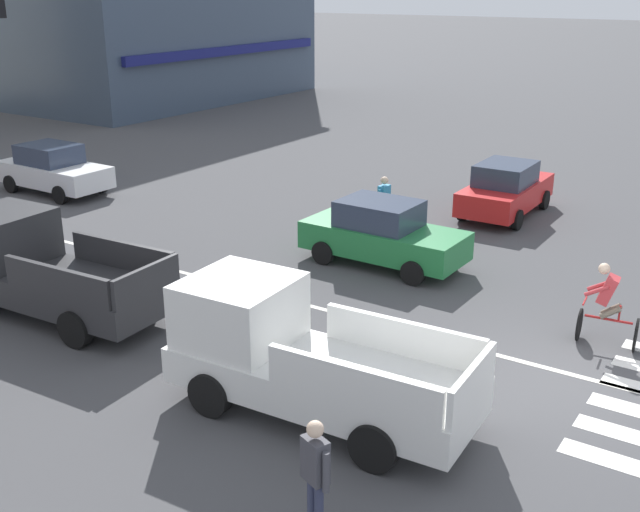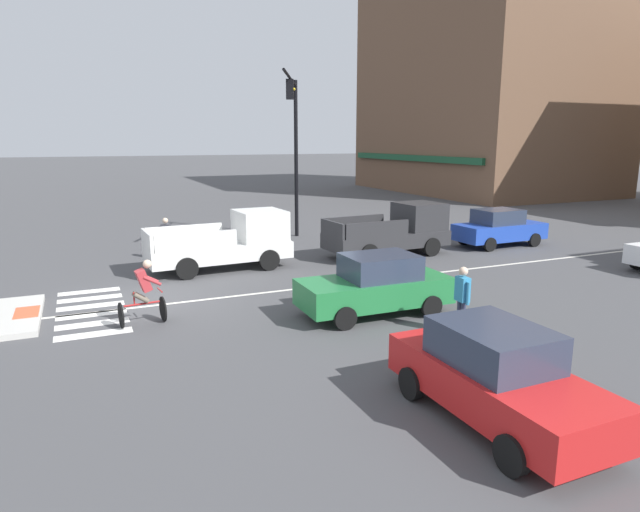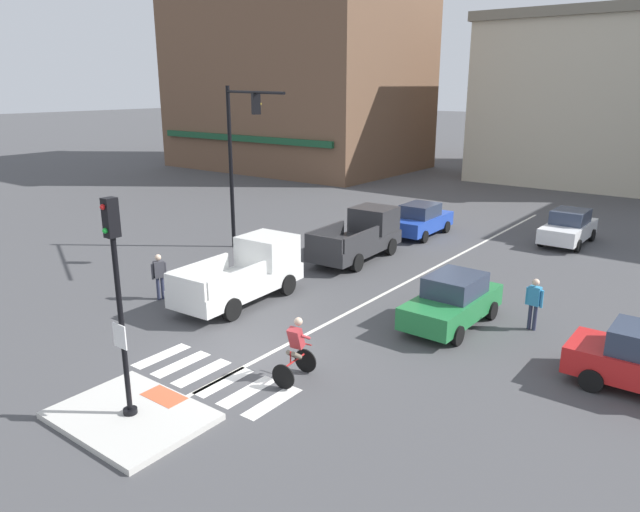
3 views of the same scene
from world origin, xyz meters
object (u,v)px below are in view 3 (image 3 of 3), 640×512
object	(u,v)px
traffic_light_mast	(239,145)
car_blue_westbound_distant	(421,220)
car_green_eastbound_mid	(453,301)
pedestrian_at_curb_left	(159,273)
pickup_truck_charcoal_westbound_far	(361,236)
car_white_eastbound_distant	(569,227)
cyclist	(296,348)
signal_pole	(118,289)
pedestrian_waiting_far_side	(534,300)
pickup_truck_white_westbound_near	(248,272)

from	to	relation	value
traffic_light_mast	car_blue_westbound_distant	bearing A→B (deg)	57.60
car_green_eastbound_mid	pedestrian_at_curb_left	xyz separation A→B (m)	(-9.31, -4.14, 0.17)
traffic_light_mast	car_green_eastbound_mid	xyz separation A→B (m)	(11.28, -2.05, -4.05)
pickup_truck_charcoal_westbound_far	pedestrian_at_curb_left	bearing A→B (deg)	-107.38
car_white_eastbound_distant	pickup_truck_charcoal_westbound_far	distance (m)	10.41
car_green_eastbound_mid	traffic_light_mast	bearing A→B (deg)	169.72
car_green_eastbound_mid	car_white_eastbound_distant	bearing A→B (deg)	89.56
car_white_eastbound_distant	car_blue_westbound_distant	bearing A→B (deg)	-156.24
cyclist	signal_pole	bearing A→B (deg)	-115.50
car_white_eastbound_distant	pedestrian_waiting_far_side	xyz separation A→B (m)	(2.08, -11.52, 0.17)
car_white_eastbound_distant	pickup_truck_white_westbound_near	bearing A→B (deg)	-115.16
car_green_eastbound_mid	pickup_truck_white_westbound_near	xyz separation A→B (m)	(-6.87, -2.16, 0.17)
cyclist	pedestrian_at_curb_left	size ratio (longest dim) A/B	1.01
car_blue_westbound_distant	pickup_truck_white_westbound_near	bearing A→B (deg)	-92.58
car_green_eastbound_mid	pickup_truck_white_westbound_near	distance (m)	7.21
cyclist	car_blue_westbound_distant	bearing A→B (deg)	106.65
pedestrian_at_curb_left	car_blue_westbound_distant	bearing A→B (deg)	77.99
pickup_truck_charcoal_westbound_far	cyclist	world-z (taller)	pickup_truck_charcoal_westbound_far
car_blue_westbound_distant	pedestrian_at_curb_left	world-z (taller)	pedestrian_at_curb_left
car_white_eastbound_distant	signal_pole	bearing A→B (deg)	-99.04
pickup_truck_white_westbound_near	pickup_truck_charcoal_westbound_far	bearing A→B (deg)	87.29
car_white_eastbound_distant	pedestrian_waiting_far_side	world-z (taller)	pedestrian_waiting_far_side
pickup_truck_charcoal_westbound_far	car_green_eastbound_mid	bearing A→B (deg)	-35.49
car_white_eastbound_distant	pedestrian_waiting_far_side	distance (m)	11.71
car_white_eastbound_distant	pedestrian_waiting_far_side	size ratio (longest dim) A/B	2.46
car_white_eastbound_distant	pedestrian_at_curb_left	size ratio (longest dim) A/B	2.46
car_white_eastbound_distant	pickup_truck_white_westbound_near	distance (m)	16.39
signal_pole	cyclist	distance (m)	4.79
signal_pole	car_green_eastbound_mid	xyz separation A→B (m)	(3.45, 9.63, -2.35)
car_white_eastbound_distant	cyclist	xyz separation A→B (m)	(-1.74, -18.51, 0.06)
traffic_light_mast	cyclist	xyz separation A→B (m)	(9.64, -7.88, -3.99)
pickup_truck_white_westbound_near	pedestrian_waiting_far_side	world-z (taller)	pickup_truck_white_westbound_near
pedestrian_at_curb_left	cyclist	bearing A→B (deg)	-12.50
car_green_eastbound_mid	pedestrian_waiting_far_side	xyz separation A→B (m)	(2.18, 1.16, 0.17)
traffic_light_mast	pickup_truck_white_westbound_near	bearing A→B (deg)	-43.64
signal_pole	cyclist	size ratio (longest dim) A/B	2.99
pedestrian_waiting_far_side	car_white_eastbound_distant	bearing A→B (deg)	100.23
traffic_light_mast	car_green_eastbound_mid	distance (m)	12.16
car_green_eastbound_mid	car_white_eastbound_distant	xyz separation A→B (m)	(0.10, 12.68, 0.00)
pickup_truck_charcoal_westbound_far	signal_pole	bearing A→B (deg)	-77.78
car_blue_westbound_distant	pickup_truck_white_westbound_near	size ratio (longest dim) A/B	0.80
signal_pole	pickup_truck_charcoal_westbound_far	world-z (taller)	signal_pole
signal_pole	pedestrian_at_curb_left	xyz separation A→B (m)	(-5.85, 5.49, -2.18)
traffic_light_mast	pedestrian_waiting_far_side	bearing A→B (deg)	-3.78
pedestrian_waiting_far_side	pedestrian_at_curb_left	bearing A→B (deg)	-155.25
car_blue_westbound_distant	cyclist	xyz separation A→B (m)	(4.69, -15.68, 0.06)
car_green_eastbound_mid	cyclist	world-z (taller)	cyclist
car_blue_westbound_distant	cyclist	distance (m)	16.37
car_white_eastbound_distant	pedestrian_at_curb_left	world-z (taller)	pedestrian_at_curb_left
pedestrian_at_curb_left	car_white_eastbound_distant	bearing A→B (deg)	60.78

